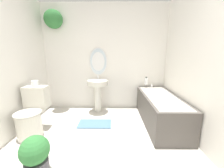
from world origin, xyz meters
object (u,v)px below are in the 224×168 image
object	(u,v)px
potted_plant	(35,155)
toilet_paper_roll	(35,84)
shampoo_bottle	(146,81)
pedestal_sink	(98,89)
bathtub	(160,109)
toilet	(32,114)

from	to	relation	value
potted_plant	toilet_paper_roll	bearing A→B (deg)	116.27
shampoo_bottle	potted_plant	world-z (taller)	shampoo_bottle
pedestal_sink	bathtub	bearing A→B (deg)	-23.24
toilet	shampoo_bottle	xyz separation A→B (m)	(2.09, 1.02, 0.36)
pedestal_sink	potted_plant	distance (m)	1.80
shampoo_bottle	toilet_paper_roll	xyz separation A→B (m)	(-2.09, -0.83, 0.12)
toilet	toilet_paper_roll	bearing A→B (deg)	90.00
toilet	bathtub	distance (m)	2.25
toilet	pedestal_sink	bearing A→B (deg)	42.54
shampoo_bottle	bathtub	bearing A→B (deg)	-78.74
bathtub	toilet	bearing A→B (deg)	-170.57
toilet	toilet_paper_roll	world-z (taller)	toilet_paper_roll
bathtub	toilet_paper_roll	xyz separation A→B (m)	(-2.22, -0.18, 0.53)
toilet	potted_plant	xyz separation A→B (m)	(0.49, -0.80, -0.09)
pedestal_sink	bathtub	world-z (taller)	pedestal_sink
bathtub	shampoo_bottle	xyz separation A→B (m)	(-0.13, 0.66, 0.41)
shampoo_bottle	toilet_paper_roll	world-z (taller)	toilet_paper_roll
shampoo_bottle	pedestal_sink	bearing A→B (deg)	-173.59
toilet	potted_plant	size ratio (longest dim) A/B	1.67
bathtub	potted_plant	distance (m)	2.09
toilet	pedestal_sink	distance (m)	1.34
pedestal_sink	toilet_paper_roll	xyz separation A→B (m)	(-0.98, -0.71, 0.28)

